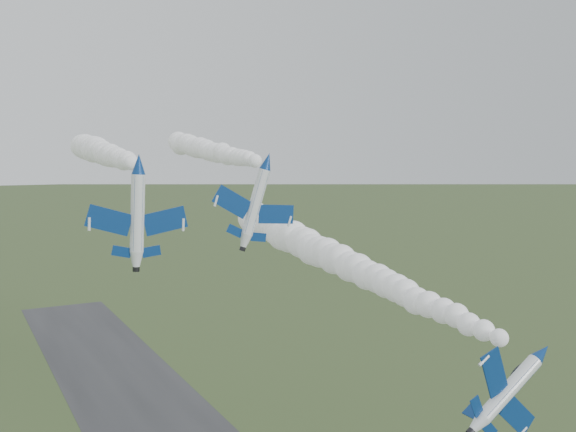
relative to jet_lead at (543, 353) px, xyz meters
name	(u,v)px	position (x,y,z in m)	size (l,w,h in m)	color
jet_lead	(543,353)	(0.00, 0.00, 0.00)	(5.32, 11.31, 7.85)	white
smoke_trail_jet_lead	(338,260)	(1.62, 36.66, 2.97)	(5.98, 69.21, 5.98)	white
jet_pair_left	(139,164)	(-27.64, 32.20, 16.73)	(11.19, 13.28, 3.29)	white
smoke_trail_jet_pair_left	(101,152)	(-23.29, 71.87, 18.10)	(5.19, 73.16, 5.19)	white
jet_pair_right	(267,161)	(-11.95, 31.62, 16.94)	(10.13, 12.46, 3.92)	white
smoke_trail_jet_pair_right	(205,149)	(-5.57, 69.46, 18.63)	(4.60, 70.29, 4.60)	white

